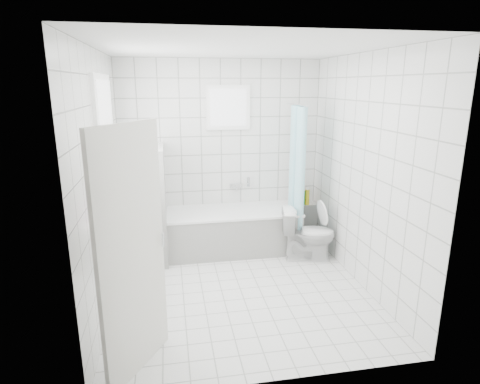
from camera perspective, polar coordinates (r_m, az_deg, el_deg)
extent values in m
plane|color=white|center=(4.71, 0.02, -13.58)|extent=(3.00, 3.00, 0.00)
plane|color=white|center=(4.15, 0.03, 19.79)|extent=(3.00, 3.00, 0.00)
cube|color=white|center=(5.70, -2.66, 5.36)|extent=(2.80, 0.02, 2.60)
cube|color=white|center=(2.84, 5.42, -4.73)|extent=(2.80, 0.02, 2.60)
cube|color=white|center=(4.23, -18.98, 1.15)|extent=(0.02, 3.00, 2.60)
cube|color=white|center=(4.69, 17.11, 2.61)|extent=(0.02, 3.00, 2.60)
cube|color=white|center=(4.46, -18.18, 5.83)|extent=(0.01, 0.90, 1.40)
cube|color=white|center=(5.60, -1.65, 11.89)|extent=(0.50, 0.01, 0.50)
cube|color=white|center=(4.62, -16.88, -3.21)|extent=(0.18, 1.02, 0.08)
cube|color=silver|center=(3.20, -15.04, -8.60)|extent=(0.45, 0.70, 2.00)
cube|color=white|center=(5.62, -1.02, -5.60)|extent=(1.80, 0.75, 0.55)
cube|color=white|center=(5.53, -1.03, -2.79)|extent=(1.82, 0.77, 0.03)
cube|color=white|center=(5.36, -11.30, -1.58)|extent=(0.15, 0.85, 1.50)
cube|color=white|center=(6.11, 8.80, -4.07)|extent=(0.40, 0.24, 0.55)
imported|color=white|center=(5.39, 9.67, -5.91)|extent=(0.75, 0.52, 0.70)
cylinder|color=silver|center=(5.44, 8.02, 12.20)|extent=(0.02, 0.80, 0.02)
cube|color=silver|center=(5.78, -0.60, 0.96)|extent=(0.18, 0.06, 0.06)
imported|color=silver|center=(4.54, -16.95, -1.84)|extent=(0.16, 0.16, 0.18)
imported|color=#33A1E9|center=(4.36, -17.22, -2.34)|extent=(0.12, 0.12, 0.21)
imported|color=silver|center=(4.71, -16.75, -0.41)|extent=(0.17, 0.17, 0.31)
imported|color=#E258AE|center=(4.26, -17.41, -1.96)|extent=(0.14, 0.14, 0.32)
cylinder|color=yellow|center=(5.95, 9.53, -0.73)|extent=(0.06, 0.06, 0.22)
cylinder|color=#E71B45|center=(6.00, 8.32, -0.43)|extent=(0.06, 0.06, 0.25)
cylinder|color=#18923B|center=(5.92, 8.93, -0.85)|extent=(0.06, 0.06, 0.21)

